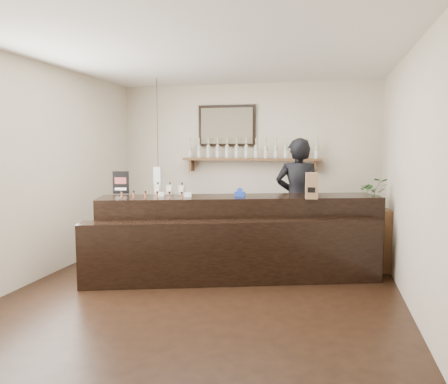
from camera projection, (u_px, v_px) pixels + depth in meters
ground at (210, 287)px, 5.38m from camera, size 5.00×5.00×0.00m
room_shell at (210, 148)px, 5.20m from camera, size 5.00×5.00×5.00m
back_wall_decor at (238, 145)px, 7.53m from camera, size 2.66×0.96×1.69m
counter at (238, 239)px, 5.82m from camera, size 3.79×2.13×1.23m
promo_sign at (121, 183)px, 6.19m from camera, size 0.23×0.07×0.32m
paper_bag at (312, 186)px, 5.58m from camera, size 0.17×0.13×0.34m
tape_dispenser at (240, 193)px, 5.86m from camera, size 0.14×0.06×0.12m
side_cabinet at (371, 238)px, 6.15m from camera, size 0.55×0.67×0.86m
potted_plant at (373, 193)px, 6.09m from camera, size 0.46×0.42×0.43m
shopkeeper at (298, 192)px, 6.56m from camera, size 0.76×0.51×2.09m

